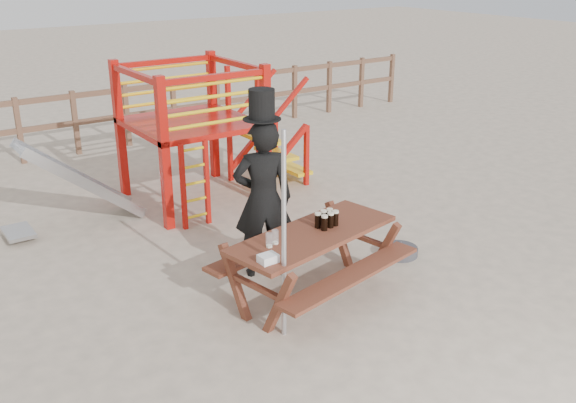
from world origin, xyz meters
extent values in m
plane|color=#C0AD95|center=(0.00, 0.00, 0.00)|extent=(60.00, 60.00, 0.00)
cube|color=brown|center=(0.00, 7.00, 1.10)|extent=(15.00, 0.06, 0.10)
cube|color=brown|center=(0.00, 7.00, 0.60)|extent=(15.00, 0.06, 0.10)
cube|color=brown|center=(-1.50, 7.00, 0.60)|extent=(0.09, 0.09, 1.20)
cube|color=brown|center=(-0.50, 7.00, 0.60)|extent=(0.09, 0.09, 1.20)
cube|color=brown|center=(0.50, 7.00, 0.60)|extent=(0.09, 0.09, 1.20)
cube|color=brown|center=(1.50, 7.00, 0.60)|extent=(0.09, 0.09, 1.20)
cube|color=brown|center=(2.50, 7.00, 0.60)|extent=(0.09, 0.09, 1.20)
cube|color=brown|center=(3.50, 7.00, 0.60)|extent=(0.09, 0.09, 1.20)
cube|color=brown|center=(4.50, 7.00, 0.60)|extent=(0.09, 0.09, 1.20)
cube|color=brown|center=(5.50, 7.00, 0.60)|extent=(0.09, 0.09, 1.20)
cube|color=brown|center=(6.50, 7.00, 0.60)|extent=(0.09, 0.09, 1.20)
cube|color=brown|center=(7.50, 7.00, 0.60)|extent=(0.09, 0.09, 1.20)
cube|color=#B2120B|center=(-0.60, 2.80, 1.05)|extent=(0.12, 0.12, 2.10)
cube|color=#B2120B|center=(1.00, 2.80, 1.05)|extent=(0.12, 0.12, 2.10)
cube|color=#B2120B|center=(-0.60, 4.40, 1.05)|extent=(0.12, 0.12, 2.10)
cube|color=#B2120B|center=(1.00, 4.40, 1.05)|extent=(0.12, 0.12, 2.10)
cube|color=#B2120B|center=(0.20, 3.60, 1.20)|extent=(1.72, 1.72, 0.08)
cube|color=#B2120B|center=(0.20, 2.80, 2.00)|extent=(1.60, 0.08, 0.08)
cube|color=#B2120B|center=(0.20, 4.40, 2.00)|extent=(1.60, 0.08, 0.08)
cube|color=#B2120B|center=(-0.60, 3.60, 2.00)|extent=(0.08, 1.60, 0.08)
cube|color=#B2120B|center=(1.00, 3.60, 2.00)|extent=(0.08, 1.60, 0.08)
cylinder|color=yellow|center=(0.20, 2.80, 1.38)|extent=(1.50, 0.05, 0.05)
cylinder|color=yellow|center=(0.20, 4.40, 1.38)|extent=(1.50, 0.05, 0.05)
cylinder|color=yellow|center=(0.20, 2.80, 1.56)|extent=(1.50, 0.05, 0.05)
cylinder|color=yellow|center=(0.20, 4.40, 1.56)|extent=(1.50, 0.05, 0.05)
cylinder|color=yellow|center=(0.20, 2.80, 1.74)|extent=(1.50, 0.05, 0.05)
cylinder|color=yellow|center=(0.20, 4.40, 1.74)|extent=(1.50, 0.05, 0.05)
cylinder|color=yellow|center=(0.20, 2.80, 1.92)|extent=(1.50, 0.05, 0.05)
cylinder|color=yellow|center=(0.20, 4.40, 1.92)|extent=(1.50, 0.05, 0.05)
cube|color=#B2120B|center=(-0.43, 2.65, 0.60)|extent=(0.06, 0.06, 1.20)
cube|color=#B2120B|center=(-0.07, 2.65, 0.60)|extent=(0.06, 0.06, 1.20)
cylinder|color=yellow|center=(-0.25, 2.65, 0.15)|extent=(0.36, 0.04, 0.04)
cylinder|color=yellow|center=(-0.25, 2.65, 0.39)|extent=(0.36, 0.04, 0.04)
cylinder|color=yellow|center=(-0.25, 2.65, 0.63)|extent=(0.36, 0.04, 0.04)
cylinder|color=yellow|center=(-0.25, 2.65, 0.87)|extent=(0.36, 0.04, 0.04)
cylinder|color=yellow|center=(-0.25, 2.65, 1.11)|extent=(0.36, 0.04, 0.04)
cube|color=yellow|center=(1.15, 3.60, 1.08)|extent=(0.30, 0.90, 0.06)
cube|color=yellow|center=(1.43, 3.60, 0.78)|extent=(0.30, 0.90, 0.06)
cube|color=yellow|center=(1.71, 3.60, 0.48)|extent=(0.30, 0.90, 0.06)
cube|color=yellow|center=(1.99, 3.60, 0.18)|extent=(0.30, 0.90, 0.06)
cube|color=#B2120B|center=(1.55, 3.15, 0.60)|extent=(0.95, 0.08, 0.86)
cube|color=#B2120B|center=(1.55, 4.05, 0.60)|extent=(0.95, 0.08, 0.86)
cube|color=#AFB1B6|center=(-1.50, 3.60, 0.62)|extent=(1.53, 0.55, 1.21)
cube|color=#AFB1B6|center=(-1.50, 3.33, 0.66)|extent=(1.58, 0.04, 1.28)
cube|color=#AFB1B6|center=(-1.50, 3.87, 0.66)|extent=(1.58, 0.04, 1.28)
cube|color=#AFB1B6|center=(-2.40, 3.60, 0.10)|extent=(0.35, 0.55, 0.05)
cube|color=brown|center=(-0.11, 0.17, 0.74)|extent=(2.08, 1.10, 0.05)
cube|color=brown|center=(0.00, -0.36, 0.44)|extent=(1.99, 0.64, 0.04)
cube|color=brown|center=(-0.21, 0.71, 0.44)|extent=(1.99, 0.64, 0.04)
cube|color=brown|center=(-0.93, 0.02, 0.35)|extent=(0.30, 1.18, 0.71)
cube|color=brown|center=(0.72, 0.33, 0.35)|extent=(0.30, 1.18, 0.71)
imported|color=black|center=(-0.25, 0.93, 0.93)|extent=(0.80, 0.69, 1.86)
cube|color=#0D9127|center=(-0.19, 1.07, 1.15)|extent=(0.08, 0.05, 0.43)
cylinder|color=black|center=(-0.25, 0.93, 1.87)|extent=(0.42, 0.42, 0.01)
cylinder|color=black|center=(-0.25, 0.93, 2.04)|extent=(0.29, 0.29, 0.32)
cube|color=white|center=(-0.19, 1.06, 2.15)|extent=(0.14, 0.07, 0.04)
cylinder|color=#B2B2B7|center=(-0.80, -0.29, 1.05)|extent=(0.05, 0.05, 2.10)
cylinder|color=#38383D|center=(1.40, 0.37, 0.05)|extent=(0.46, 0.46, 0.11)
cylinder|color=#38383D|center=(1.40, 0.37, 0.15)|extent=(0.05, 0.05, 0.09)
cube|color=white|center=(-0.89, -0.15, 0.80)|extent=(0.18, 0.14, 0.08)
cylinder|color=black|center=(0.03, 0.15, 0.84)|extent=(0.07, 0.07, 0.15)
cylinder|color=beige|center=(0.03, 0.15, 0.93)|extent=(0.07, 0.07, 0.02)
cylinder|color=black|center=(0.13, 0.17, 0.84)|extent=(0.07, 0.07, 0.15)
cylinder|color=beige|center=(0.13, 0.17, 0.93)|extent=(0.07, 0.07, 0.02)
cylinder|color=black|center=(0.21, 0.19, 0.84)|extent=(0.07, 0.07, 0.15)
cylinder|color=beige|center=(0.21, 0.19, 0.93)|extent=(0.07, 0.07, 0.02)
cylinder|color=black|center=(0.01, 0.25, 0.84)|extent=(0.07, 0.07, 0.15)
cylinder|color=beige|center=(0.01, 0.25, 0.93)|extent=(0.07, 0.07, 0.02)
cylinder|color=black|center=(0.11, 0.27, 0.84)|extent=(0.07, 0.07, 0.15)
cylinder|color=beige|center=(0.11, 0.27, 0.93)|extent=(0.07, 0.07, 0.02)
cylinder|color=black|center=(0.19, 0.27, 0.84)|extent=(0.07, 0.07, 0.15)
cylinder|color=beige|center=(0.19, 0.27, 0.93)|extent=(0.07, 0.07, 0.02)
cylinder|color=silver|center=(-0.60, 0.17, 0.84)|extent=(0.07, 0.07, 0.15)
cylinder|color=beige|center=(-0.60, 0.17, 0.77)|extent=(0.06, 0.06, 0.02)
cylinder|color=silver|center=(-0.69, 0.14, 0.84)|extent=(0.07, 0.07, 0.15)
cylinder|color=beige|center=(-0.69, 0.14, 0.77)|extent=(0.06, 0.06, 0.02)
camera|label=1|loc=(-3.90, -4.81, 3.54)|focal=40.00mm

